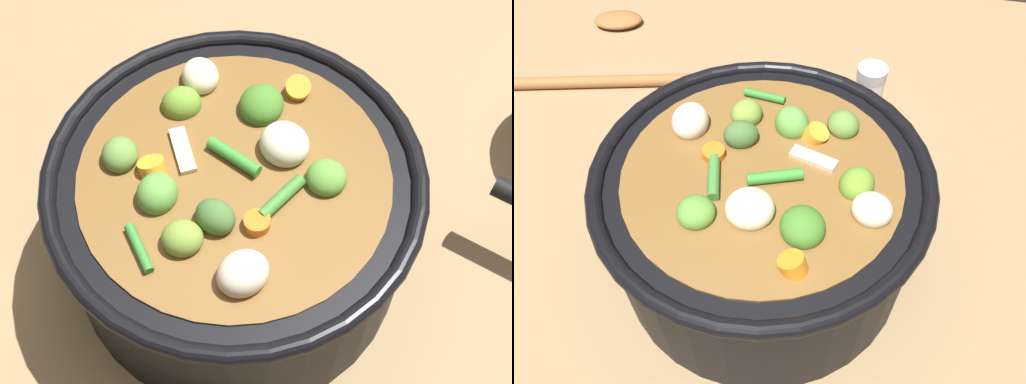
% 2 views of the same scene
% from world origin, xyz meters
% --- Properties ---
extents(ground_plane, '(1.10, 1.10, 0.00)m').
position_xyz_m(ground_plane, '(0.00, 0.00, 0.00)').
color(ground_plane, '#8C704C').
extents(cooking_pot, '(0.30, 0.30, 0.15)m').
position_xyz_m(cooking_pot, '(-0.00, -0.00, 0.07)').
color(cooking_pot, black).
rests_on(cooking_pot, ground_plane).
extents(wooden_spoon, '(0.25, 0.21, 0.02)m').
position_xyz_m(wooden_spoon, '(0.29, -0.28, 0.01)').
color(wooden_spoon, '#915D31').
rests_on(wooden_spoon, ground_plane).
extents(salt_shaker, '(0.04, 0.04, 0.08)m').
position_xyz_m(salt_shaker, '(-0.08, -0.23, 0.04)').
color(salt_shaker, silver).
rests_on(salt_shaker, ground_plane).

